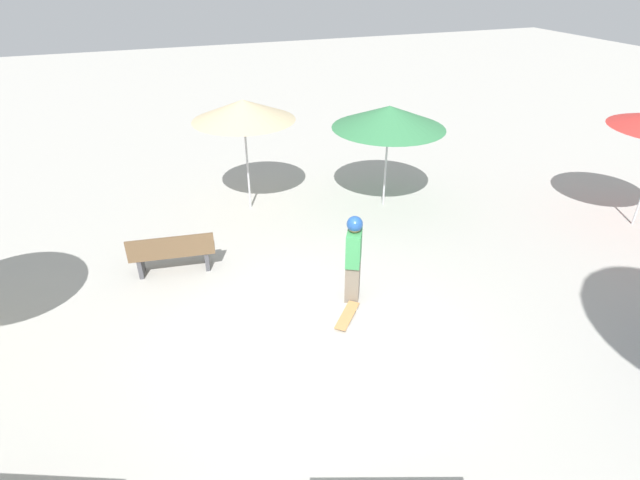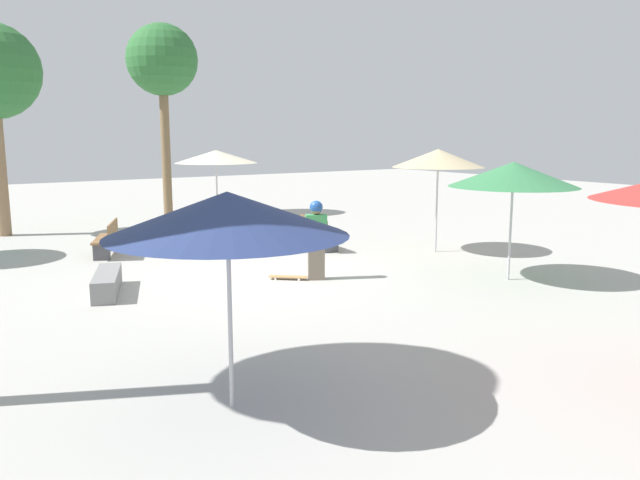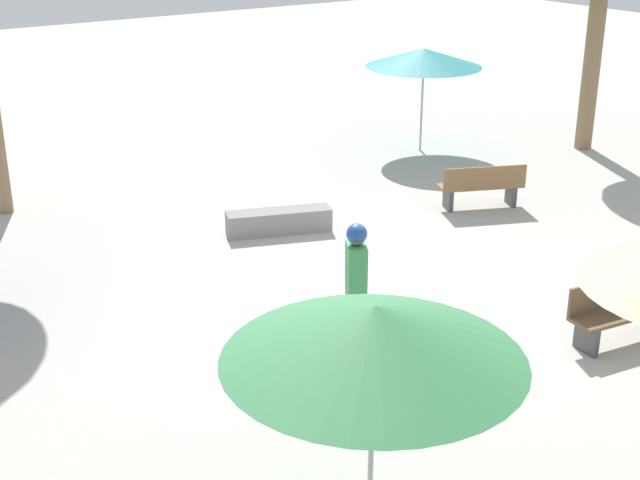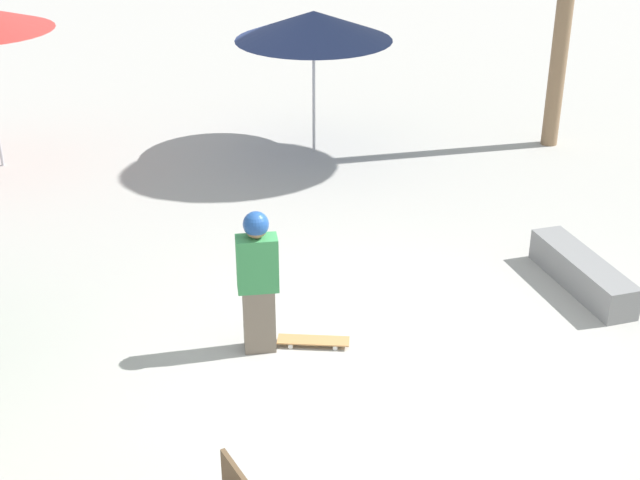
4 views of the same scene
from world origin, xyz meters
name	(u,v)px [view 4 (image 4 of 4)]	position (x,y,z in m)	size (l,w,h in m)	color
ground_plane	(373,361)	(0.00, 0.00, 0.00)	(60.00, 60.00, 0.00)	#B2AFA8
skater_main	(258,277)	(-0.96, -0.83, 0.89)	(0.43, 0.50, 1.65)	#726656
skateboard	(313,341)	(-0.65, -0.32, 0.06)	(0.68, 0.73, 0.07)	#B7844C
concrete_ledge	(582,273)	(0.29, 3.12, 0.20)	(1.86, 1.02, 0.41)	gray
shade_umbrella_navy	(314,26)	(-5.59, 3.36, 2.17)	(2.60, 2.60, 2.41)	#B7B7BC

